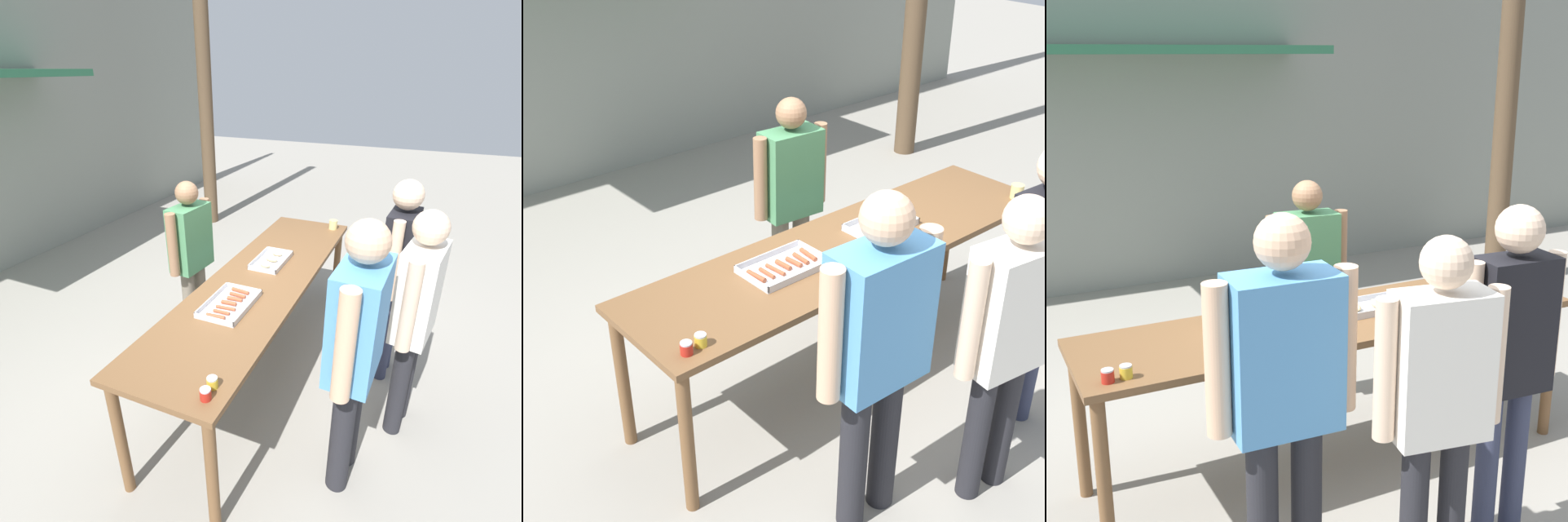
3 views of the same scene
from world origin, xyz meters
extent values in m
plane|color=gray|center=(0.00, 0.00, 0.00)|extent=(24.00, 24.00, 0.00)
cube|color=brown|center=(0.00, 0.00, 0.90)|extent=(2.91, 0.76, 0.04)
cylinder|color=brown|center=(-1.39, -0.31, 0.44)|extent=(0.07, 0.07, 0.88)
cylinder|color=brown|center=(1.39, -0.31, 0.44)|extent=(0.07, 0.07, 0.88)
cylinder|color=brown|center=(-1.39, 0.31, 0.44)|extent=(0.07, 0.07, 0.88)
cylinder|color=brown|center=(1.39, 0.31, 0.44)|extent=(0.07, 0.07, 0.88)
cube|color=silver|center=(-0.48, 0.03, 0.93)|extent=(0.47, 0.30, 0.01)
cube|color=silver|center=(-0.48, -0.11, 0.95)|extent=(0.47, 0.01, 0.03)
cube|color=silver|center=(-0.48, 0.18, 0.95)|extent=(0.47, 0.01, 0.03)
cube|color=silver|center=(-0.71, 0.03, 0.95)|extent=(0.01, 0.30, 0.03)
cube|color=silver|center=(-0.25, 0.03, 0.95)|extent=(0.01, 0.30, 0.03)
cylinder|color=#A34C2D|center=(-0.67, 0.04, 0.95)|extent=(0.04, 0.13, 0.03)
cylinder|color=#A34C2D|center=(-0.60, 0.03, 0.94)|extent=(0.03, 0.12, 0.02)
cylinder|color=#A34C2D|center=(-0.54, 0.03, 0.94)|extent=(0.03, 0.14, 0.02)
cylinder|color=#A34C2D|center=(-0.48, 0.04, 0.94)|extent=(0.03, 0.11, 0.03)
cylinder|color=#A34C2D|center=(-0.41, 0.03, 0.94)|extent=(0.04, 0.12, 0.03)
cylinder|color=#A34C2D|center=(-0.36, 0.03, 0.94)|extent=(0.03, 0.13, 0.03)
cylinder|color=#A34C2D|center=(-0.29, 0.04, 0.94)|extent=(0.04, 0.14, 0.03)
cube|color=silver|center=(0.30, 0.03, 0.93)|extent=(0.43, 0.25, 0.01)
cube|color=silver|center=(0.30, -0.09, 0.95)|extent=(0.43, 0.01, 0.03)
cube|color=silver|center=(0.30, 0.16, 0.95)|extent=(0.43, 0.01, 0.03)
cube|color=silver|center=(0.09, 0.03, 0.95)|extent=(0.01, 0.25, 0.03)
cube|color=silver|center=(0.52, 0.03, 0.95)|extent=(0.01, 0.25, 0.03)
ellipsoid|color=#D6B77F|center=(0.17, 0.04, 0.95)|extent=(0.06, 0.10, 0.04)
ellipsoid|color=#D6B77F|center=(0.30, 0.03, 0.95)|extent=(0.08, 0.12, 0.05)
ellipsoid|color=#D6B77F|center=(0.44, 0.03, 0.95)|extent=(0.06, 0.10, 0.04)
cylinder|color=#B22319|center=(-1.33, -0.27, 0.95)|extent=(0.06, 0.06, 0.06)
cylinder|color=#B2B2B7|center=(-1.33, -0.27, 0.98)|extent=(0.06, 0.06, 0.01)
cylinder|color=gold|center=(-1.24, -0.26, 0.95)|extent=(0.06, 0.06, 0.06)
cylinder|color=#B2B2B7|center=(-1.24, -0.26, 0.98)|extent=(0.06, 0.06, 0.01)
cylinder|color=#DBC67A|center=(1.31, -0.26, 0.97)|extent=(0.09, 0.09, 0.09)
cylinder|color=#756B5B|center=(0.15, 0.81, 0.38)|extent=(0.12, 0.12, 0.76)
cylinder|color=#756B5B|center=(0.33, 0.80, 0.38)|extent=(0.12, 0.12, 0.76)
cube|color=#478456|center=(0.24, 0.80, 1.05)|extent=(0.42, 0.25, 0.60)
sphere|color=#936B4C|center=(0.24, 0.80, 1.47)|extent=(0.20, 0.20, 0.20)
cylinder|color=#936B4C|center=(-0.01, 0.82, 1.07)|extent=(0.09, 0.09, 0.57)
cylinder|color=#936B4C|center=(0.48, 0.78, 1.07)|extent=(0.09, 0.09, 0.57)
cylinder|color=#232328|center=(-0.62, -0.90, 0.43)|extent=(0.14, 0.14, 0.86)
cylinder|color=#232328|center=(-0.83, -0.89, 0.43)|extent=(0.14, 0.14, 0.86)
cube|color=#5193D1|center=(-0.73, -0.90, 1.19)|extent=(0.47, 0.27, 0.68)
sphere|color=#DBAD89|center=(-0.73, -0.90, 1.67)|extent=(0.23, 0.23, 0.23)
cylinder|color=#DBAD89|center=(-0.44, -0.91, 1.21)|extent=(0.10, 0.10, 0.64)
cylinder|color=#DBAD89|center=(-1.01, -0.89, 1.21)|extent=(0.10, 0.10, 0.64)
cylinder|color=#333851|center=(0.49, -1.00, 0.41)|extent=(0.11, 0.11, 0.83)
cylinder|color=#333851|center=(0.32, -0.99, 0.41)|extent=(0.11, 0.11, 0.83)
cube|color=black|center=(0.41, -1.00, 1.16)|extent=(0.39, 0.23, 0.66)
sphere|color=beige|center=(0.41, -1.00, 1.62)|extent=(0.22, 0.22, 0.22)
cylinder|color=beige|center=(0.64, -1.01, 1.17)|extent=(0.08, 0.08, 0.62)
cylinder|color=beige|center=(0.18, -0.98, 1.17)|extent=(0.08, 0.08, 0.62)
cylinder|color=#232328|center=(-0.05, -1.20, 0.41)|extent=(0.12, 0.12, 0.81)
cylinder|color=#232328|center=(-0.23, -1.17, 0.41)|extent=(0.12, 0.12, 0.81)
cube|color=silver|center=(-0.14, -1.18, 1.13)|extent=(0.44, 0.29, 0.64)
sphere|color=beige|center=(-0.14, -1.18, 1.58)|extent=(0.22, 0.22, 0.22)
cylinder|color=beige|center=(0.11, -1.22, 1.15)|extent=(0.09, 0.09, 0.61)
cylinder|color=beige|center=(-0.39, -1.14, 1.15)|extent=(0.09, 0.09, 0.61)
cylinder|color=brown|center=(3.26, 2.36, 3.04)|extent=(0.22, 0.22, 6.09)
camera|label=1|loc=(-2.66, -1.15, 2.45)|focal=28.00mm
camera|label=2|loc=(-2.73, -2.62, 2.96)|focal=50.00mm
camera|label=3|loc=(-1.87, -3.40, 2.39)|focal=50.00mm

